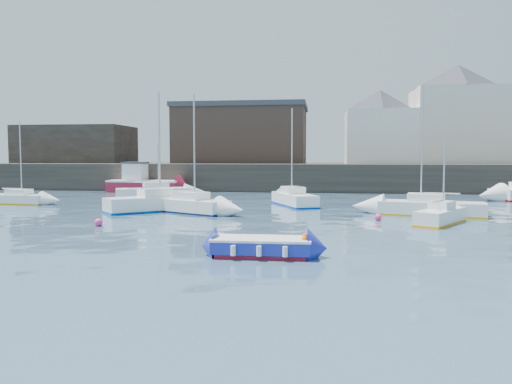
# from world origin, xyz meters

# --- Properties ---
(water) EXTENTS (220.00, 220.00, 0.00)m
(water) POSITION_xyz_m (0.00, 0.00, 0.00)
(water) COLOR #2D4760
(water) RESTS_ON ground
(quay_wall) EXTENTS (90.00, 5.00, 3.00)m
(quay_wall) POSITION_xyz_m (0.00, 35.00, 1.50)
(quay_wall) COLOR #28231E
(quay_wall) RESTS_ON ground
(land_strip) EXTENTS (90.00, 32.00, 2.80)m
(land_strip) POSITION_xyz_m (0.00, 53.00, 1.40)
(land_strip) COLOR #28231E
(land_strip) RESTS_ON ground
(bldg_east_a) EXTENTS (13.36, 13.36, 11.80)m
(bldg_east_a) POSITION_xyz_m (20.00, 42.00, 8.81)
(bldg_east_a) COLOR beige
(bldg_east_a) RESTS_ON land_strip
(bldg_east_d) EXTENTS (11.14, 11.14, 8.95)m
(bldg_east_d) POSITION_xyz_m (11.00, 41.50, 7.36)
(bldg_east_d) COLOR white
(bldg_east_d) RESTS_ON land_strip
(warehouse) EXTENTS (16.40, 10.40, 7.60)m
(warehouse) POSITION_xyz_m (-6.00, 43.00, 6.62)
(warehouse) COLOR #3D2D26
(warehouse) RESTS_ON land_strip
(bldg_west) EXTENTS (14.00, 8.00, 5.00)m
(bldg_west) POSITION_xyz_m (-28.00, 42.00, 5.30)
(bldg_west) COLOR #353028
(bldg_west) RESTS_ON land_strip
(blue_dinghy) EXTENTS (3.80, 2.01, 0.72)m
(blue_dinghy) POSITION_xyz_m (2.03, -1.49, 0.40)
(blue_dinghy) COLOR maroon
(blue_dinghy) RESTS_ON ground
(fishing_boat) EXTENTS (8.05, 3.45, 5.22)m
(fishing_boat) POSITION_xyz_m (-14.93, 31.52, 1.01)
(fishing_boat) COLOR maroon
(fishing_boat) RESTS_ON ground
(sailboat_a) EXTENTS (6.11, 5.75, 8.28)m
(sailboat_a) POSITION_xyz_m (-7.45, 13.14, 0.58)
(sailboat_a) COLOR white
(sailboat_a) RESTS_ON ground
(sailboat_b) EXTENTS (6.35, 4.68, 7.93)m
(sailboat_b) POSITION_xyz_m (-4.73, 12.72, 0.52)
(sailboat_b) COLOR white
(sailboat_b) RESTS_ON ground
(sailboat_c) EXTENTS (3.66, 4.67, 6.04)m
(sailboat_c) POSITION_xyz_m (10.95, 9.12, 0.46)
(sailboat_c) COLOR white
(sailboat_c) RESTS_ON ground
(sailboat_d) EXTENTS (6.93, 3.59, 8.45)m
(sailboat_d) POSITION_xyz_m (11.25, 13.16, 0.51)
(sailboat_d) COLOR white
(sailboat_d) RESTS_ON ground
(sailboat_e) EXTENTS (5.30, 2.15, 6.65)m
(sailboat_e) POSITION_xyz_m (-20.10, 16.88, 0.43)
(sailboat_e) COLOR white
(sailboat_e) RESTS_ON ground
(sailboat_f) EXTENTS (4.05, 6.08, 7.58)m
(sailboat_f) POSITION_xyz_m (2.10, 18.58, 0.53)
(sailboat_f) COLOR white
(sailboat_f) RESTS_ON ground
(sailboat_h) EXTENTS (6.72, 4.62, 8.31)m
(sailboat_h) POSITION_xyz_m (-11.01, 23.39, 0.54)
(sailboat_h) COLOR white
(sailboat_h) RESTS_ON ground
(buoy_near) EXTENTS (0.44, 0.44, 0.44)m
(buoy_near) POSITION_xyz_m (-7.86, 5.59, 0.00)
(buoy_near) COLOR #FF358E
(buoy_near) RESTS_ON ground
(buoy_mid) EXTENTS (0.42, 0.42, 0.42)m
(buoy_mid) POSITION_xyz_m (7.63, 10.16, 0.00)
(buoy_mid) COLOR #FF358E
(buoy_mid) RESTS_ON ground
(buoy_far) EXTENTS (0.40, 0.40, 0.40)m
(buoy_far) POSITION_xyz_m (-2.44, 16.03, 0.00)
(buoy_far) COLOR #FF358E
(buoy_far) RESTS_ON ground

